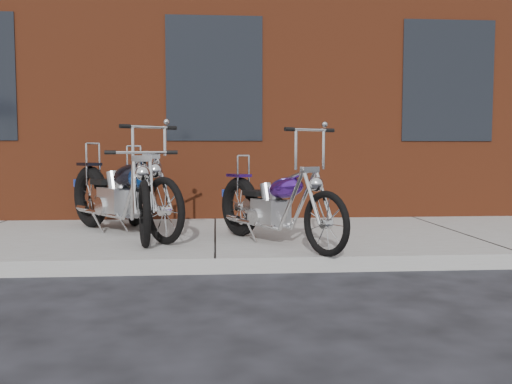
{
  "coord_description": "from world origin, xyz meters",
  "views": [
    {
      "loc": [
        0.01,
        -4.99,
        1.14
      ],
      "look_at": [
        0.44,
        0.8,
        0.71
      ],
      "focal_mm": 38.0,
      "sensor_mm": 36.0,
      "label": 1
    }
  ],
  "objects": [
    {
      "name": "ground",
      "position": [
        0.0,
        0.0,
        0.0
      ],
      "size": [
        120.0,
        120.0,
        0.0
      ],
      "primitive_type": "plane",
      "color": "black",
      "rests_on": "ground"
    },
    {
      "name": "sidewalk",
      "position": [
        0.0,
        1.5,
        0.07
      ],
      "size": [
        22.0,
        3.0,
        0.15
      ],
      "primitive_type": "cube",
      "color": "gray",
      "rests_on": "ground"
    },
    {
      "name": "building_brick",
      "position": [
        0.0,
        8.0,
        4.0
      ],
      "size": [
        22.0,
        10.0,
        8.0
      ],
      "primitive_type": "cube",
      "color": "#622712",
      "rests_on": "ground"
    },
    {
      "name": "chopper_purple",
      "position": [
        0.64,
        0.73,
        0.54
      ],
      "size": [
        1.17,
        1.94,
        1.22
      ],
      "rotation": [
        0.0,
        0.0,
        -1.05
      ],
      "color": "black",
      "rests_on": "sidewalk"
    },
    {
      "name": "chopper_blue",
      "position": [
        -0.91,
        1.54,
        0.59
      ],
      "size": [
        0.75,
        2.42,
        1.06
      ],
      "rotation": [
        0.0,
        0.0,
        -1.36
      ],
      "color": "black",
      "rests_on": "sidewalk"
    },
    {
      "name": "chopper_third",
      "position": [
        -1.12,
        1.57,
        0.61
      ],
      "size": [
        1.65,
        2.06,
        1.28
      ],
      "rotation": [
        0.0,
        0.0,
        -0.91
      ],
      "color": "black",
      "rests_on": "sidewalk"
    }
  ]
}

